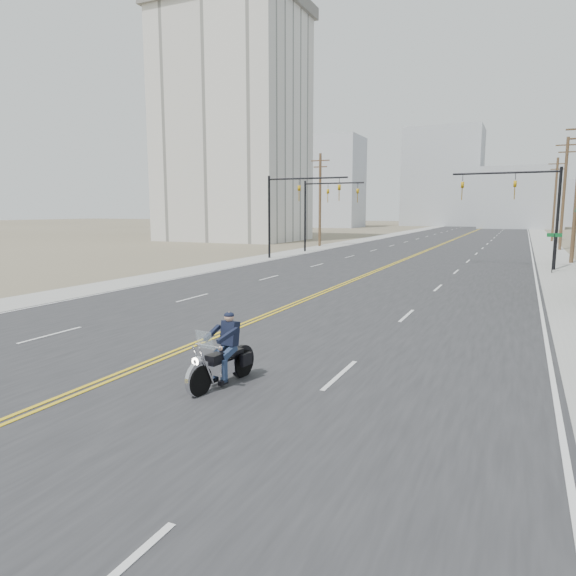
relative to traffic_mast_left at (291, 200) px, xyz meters
The scene contains 17 objects.
ground_plane 33.60m from the traffic_mast_left, 74.33° to the right, with size 400.00×400.00×0.00m, color #776D56.
road 39.36m from the traffic_mast_left, 76.71° to the left, with size 20.00×200.00×0.01m, color #303033.
sidewalk_left 38.40m from the traffic_mast_left, 93.80° to the left, with size 3.00×200.00×0.01m, color #A5A5A0.
sidewalk_right 43.45m from the traffic_mast_left, 61.68° to the left, with size 3.00×200.00×0.01m, color #A5A5A0.
traffic_mast_left is the anchor object (origin of this frame).
traffic_mast_right 17.95m from the traffic_mast_left, ahead, with size 7.10×0.26×7.00m.
traffic_mast_far 8.01m from the traffic_mast_left, 92.40° to the left, with size 6.10×0.26×7.00m.
street_sign 20.12m from the traffic_mast_left, ahead, with size 0.90×0.06×2.62m.
utility_pole_d 30.06m from the traffic_mast_left, 44.36° to the left, with size 2.20×0.30×11.50m.
utility_pole_e 43.66m from the traffic_mast_left, 60.53° to the left, with size 2.20×0.30×11.00m.
utility_pole_left 16.39m from the traffic_mast_left, 102.42° to the left, with size 2.20×0.30×10.50m.
apartment_block 31.50m from the traffic_mast_left, 129.59° to the left, with size 18.00×14.00×30.00m, color silver.
haze_bldg_a 87.20m from the traffic_mast_left, 107.41° to the left, with size 14.00×12.00×22.00m, color #B7BCC6.
haze_bldg_b 94.56m from the traffic_mast_left, 79.66° to the left, with size 18.00×14.00×14.00m, color #ADB2B7.
haze_bldg_d 108.34m from the traffic_mast_left, 91.60° to the left, with size 20.00×15.00×26.00m, color #ADB2B7.
haze_bldg_f 106.28m from the traffic_mast_left, 112.71° to the left, with size 12.00×12.00×16.00m, color #ADB2B7.
motorcyclist 32.32m from the traffic_mast_left, 68.59° to the right, with size 0.94×2.20×1.72m, color black, non-canonical shape.
Camera 1 is at (8.93, -7.71, 4.06)m, focal length 32.00 mm.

